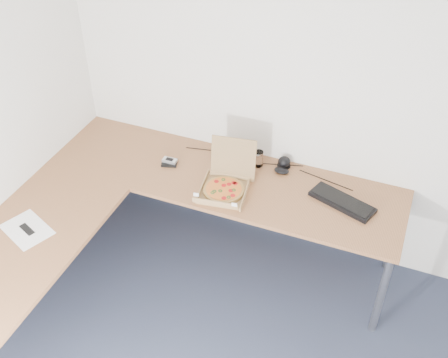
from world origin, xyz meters
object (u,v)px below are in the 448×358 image
at_px(desk, 154,207).
at_px(keyboard, 342,202).
at_px(drinking_glass, 258,159).
at_px(pizza_box, 225,186).
at_px(wallet, 170,163).

xyz_separation_m(desk, keyboard, (1.15, 0.46, 0.04)).
distance_m(drinking_glass, keyboard, 0.67).
height_order(pizza_box, drinking_glass, pizza_box).
bearing_deg(drinking_glass, keyboard, -15.95).
xyz_separation_m(pizza_box, drinking_glass, (0.12, 0.35, 0.02)).
bearing_deg(pizza_box, wallet, 156.20).
xyz_separation_m(keyboard, wallet, (-1.24, -0.03, -0.00)).
height_order(pizza_box, keyboard, pizza_box).
bearing_deg(drinking_glass, pizza_box, -108.48).
distance_m(pizza_box, keyboard, 0.78).
relative_size(pizza_box, drinking_glass, 3.04).
height_order(pizza_box, wallet, pizza_box).
bearing_deg(desk, pizza_box, 37.52).
bearing_deg(pizza_box, keyboard, 3.77).
relative_size(drinking_glass, wallet, 1.09).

